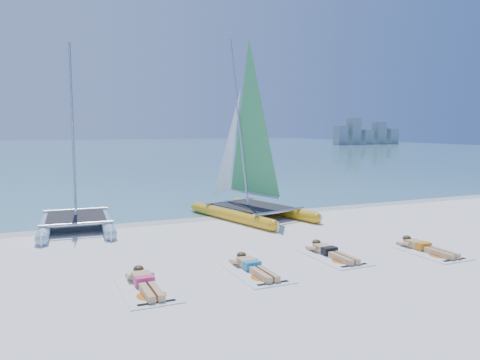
# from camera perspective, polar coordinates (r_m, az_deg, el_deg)

# --- Properties ---
(ground) EXTENTS (140.00, 140.00, 0.00)m
(ground) POSITION_cam_1_polar(r_m,az_deg,el_deg) (11.22, -1.33, -9.90)
(ground) COLOR white
(ground) RESTS_ON ground
(sea) EXTENTS (140.00, 115.00, 0.01)m
(sea) POSITION_cam_1_polar(r_m,az_deg,el_deg) (73.14, -20.61, 3.52)
(sea) COLOR #6FABB9
(sea) RESTS_ON ground
(wet_sand_strip) EXTENTS (140.00, 1.40, 0.01)m
(wet_sand_strip) POSITION_cam_1_polar(r_m,az_deg,el_deg) (16.30, -8.77, -4.81)
(wet_sand_strip) COLOR silver
(wet_sand_strip) RESTS_ON ground
(distant_skyline) EXTENTS (14.00, 2.00, 5.00)m
(distant_skyline) POSITION_cam_1_polar(r_m,az_deg,el_deg) (92.32, 15.03, 5.42)
(distant_skyline) COLOR gray
(distant_skyline) RESTS_ON ground
(catamaran_blue) EXTENTS (2.46, 4.62, 6.11)m
(catamaran_blue) POSITION_cam_1_polar(r_m,az_deg,el_deg) (15.47, -19.55, 1.11)
(catamaran_blue) COLOR #AFD1E6
(catamaran_blue) RESTS_ON ground
(catamaran_yellow) EXTENTS (3.42, 5.26, 6.53)m
(catamaran_yellow) POSITION_cam_1_polar(r_m,az_deg,el_deg) (16.64, 0.50, 2.63)
(catamaran_yellow) COLOR gold
(catamaran_yellow) RESTS_ON ground
(towel_a) EXTENTS (1.00, 1.85, 0.02)m
(towel_a) POSITION_cam_1_polar(r_m,az_deg,el_deg) (9.50, -11.23, -13.02)
(towel_a) COLOR white
(towel_a) RESTS_ON ground
(sunbather_a) EXTENTS (0.37, 1.73, 0.26)m
(sunbather_a) POSITION_cam_1_polar(r_m,az_deg,el_deg) (9.64, -11.50, -12.05)
(sunbather_a) COLOR tan
(sunbather_a) RESTS_ON towel_a
(towel_b) EXTENTS (1.00, 1.85, 0.02)m
(towel_b) POSITION_cam_1_polar(r_m,az_deg,el_deg) (10.34, 2.04, -11.27)
(towel_b) COLOR white
(towel_b) RESTS_ON ground
(sunbather_b) EXTENTS (0.37, 1.73, 0.26)m
(sunbather_b) POSITION_cam_1_polar(r_m,az_deg,el_deg) (10.48, 1.58, -10.41)
(sunbather_b) COLOR tan
(sunbather_b) RESTS_ON towel_b
(towel_c) EXTENTS (1.00, 1.85, 0.02)m
(towel_c) POSITION_cam_1_polar(r_m,az_deg,el_deg) (11.74, 11.48, -9.24)
(towel_c) COLOR white
(towel_c) RESTS_ON ground
(sunbather_c) EXTENTS (0.37, 1.73, 0.26)m
(sunbather_c) POSITION_cam_1_polar(r_m,az_deg,el_deg) (11.86, 10.95, -8.52)
(sunbather_c) COLOR tan
(sunbather_c) RESTS_ON towel_c
(towel_d) EXTENTS (1.00, 1.85, 0.02)m
(towel_d) POSITION_cam_1_polar(r_m,az_deg,el_deg) (12.88, 22.15, -8.19)
(towel_d) COLOR white
(towel_d) RESTS_ON ground
(sunbather_d) EXTENTS (0.37, 1.73, 0.26)m
(sunbather_d) POSITION_cam_1_polar(r_m,az_deg,el_deg) (12.98, 21.56, -7.56)
(sunbather_d) COLOR tan
(sunbather_d) RESTS_ON towel_d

